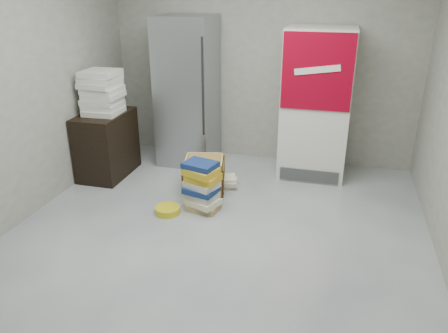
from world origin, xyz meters
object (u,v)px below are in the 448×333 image
at_px(steel_fridge, 188,92).
at_px(cardboard_box, 204,177).
at_px(phonebook_stack_main, 202,186).
at_px(wood_shelf, 107,144).
at_px(coke_cooler, 316,104).

bearing_deg(steel_fridge, cardboard_box, -60.63).
xyz_separation_m(steel_fridge, phonebook_stack_main, (0.60, -1.33, -0.68)).
bearing_deg(wood_shelf, coke_cooler, 16.28).
bearing_deg(coke_cooler, cardboard_box, -144.66).
relative_size(coke_cooler, phonebook_stack_main, 3.33).
bearing_deg(cardboard_box, coke_cooler, 22.42).
xyz_separation_m(steel_fridge, coke_cooler, (1.65, -0.01, -0.05)).
relative_size(wood_shelf, phonebook_stack_main, 1.48).
height_order(steel_fridge, phonebook_stack_main, steel_fridge).
bearing_deg(cardboard_box, wood_shelf, 162.24).
xyz_separation_m(coke_cooler, wood_shelf, (-2.48, -0.72, -0.50)).
xyz_separation_m(coke_cooler, phonebook_stack_main, (-1.05, -1.32, -0.63)).
bearing_deg(steel_fridge, wood_shelf, -138.69).
relative_size(coke_cooler, wood_shelf, 2.25).
bearing_deg(wood_shelf, cardboard_box, -4.83).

